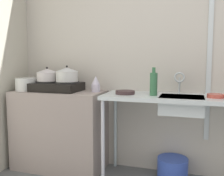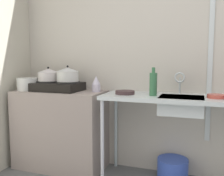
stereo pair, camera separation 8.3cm
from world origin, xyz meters
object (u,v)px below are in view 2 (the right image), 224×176
Objects in this scene: small_bowl_on_drainboard at (216,96)px; pot_beside_stove at (28,84)px; bucket_on_floor at (173,169)px; faucet at (180,80)px; pot_on_left_burner at (48,75)px; pot_on_right_burner at (68,74)px; frying_pan at (125,92)px; percolator at (96,84)px; sink_basin at (181,105)px; bottle_by_sink at (153,84)px; stove at (58,86)px.

pot_beside_stove is at bearing -178.34° from small_bowl_on_drainboard.
pot_beside_stove is 0.78× the size of bucket_on_floor.
pot_beside_stove is at bearing -172.79° from faucet.
pot_on_right_burner is (0.26, 0.00, 0.01)m from pot_on_left_burner.
pot_beside_stove is 1.23× the size of frying_pan.
sink_basin is at bearing -4.71° from percolator.
small_bowl_on_drainboard is at bearing -24.69° from faucet.
bucket_on_floor is (0.50, 0.11, -0.82)m from frying_pan.
pot_beside_stove is (-0.24, -0.07, -0.11)m from pot_on_left_burner.
pot_beside_stove is at bearing -179.02° from bottle_by_sink.
sink_basin is (0.94, -0.08, -0.17)m from percolator.
small_bowl_on_drainboard is (0.35, -0.16, -0.14)m from faucet.
bottle_by_sink is at bearing -141.55° from faucet.
percolator is at bearing 176.99° from small_bowl_on_drainboard.
bucket_on_floor is (1.69, 0.16, -0.88)m from pot_beside_stove.
small_bowl_on_drainboard is at bearing 2.15° from sink_basin.
pot_on_left_burner is at bearing 180.00° from stove.
sink_basin is at bearing -0.96° from pot_on_right_burner.
percolator is at bearing -177.76° from bucket_on_floor.
bottle_by_sink is at bearing -146.28° from bucket_on_floor.
percolator is 0.43× the size of sink_basin.
pot_on_left_burner reaches higher than frying_pan.
stove is 0.37m from pot_beside_stove.
pot_on_right_burner is 1.23× the size of frying_pan.
stove is at bearing -0.00° from pot_on_left_burner.
small_bowl_on_drainboard is 0.91m from bucket_on_floor.
small_bowl_on_drainboard is at bearing -0.32° from stove.
small_bowl_on_drainboard is (1.58, -0.01, -0.18)m from pot_on_right_burner.
faucet is (1.49, 0.15, -0.03)m from pot_on_left_burner.
pot_on_left_burner is at bearing 16.25° from pot_beside_stove.
frying_pan is (0.36, -0.08, -0.07)m from percolator.
faucet is at bearing 6.25° from stove.
faucet reaches higher than small_bowl_on_drainboard.
sink_basin is 1.48× the size of bottle_by_sink.
pot_on_right_burner reaches higher than sink_basin.
bucket_on_floor is at bearing 124.44° from sink_basin.
pot_on_right_burner is 1.59m from small_bowl_on_drainboard.
pot_beside_stove is at bearing -174.60° from bucket_on_floor.
pot_beside_stove is 0.59× the size of sink_basin.
faucet is 0.72× the size of bucket_on_floor.
bottle_by_sink is 0.96m from bucket_on_floor.
sink_basin is 0.35m from bottle_by_sink.
bottle_by_sink is (-0.59, -0.03, 0.10)m from small_bowl_on_drainboard.
percolator reaches higher than bucket_on_floor.
pot_on_left_burner is 0.27m from pot_beside_stove.
pot_beside_stove is 1.49m from bottle_by_sink.
faucet reaches higher than frying_pan.
frying_pan is at bearing -1.77° from pot_on_right_burner.
frying_pan is (-0.58, 0.00, 0.10)m from sink_basin.
percolator is at bearing 9.72° from pot_on_right_burner.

